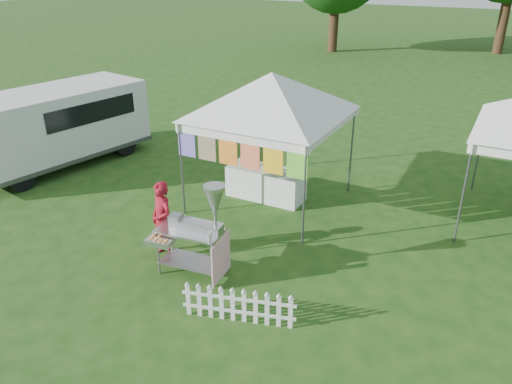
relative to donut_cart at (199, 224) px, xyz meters
The scene contains 7 objects.
ground 1.10m from the donut_cart, 137.67° to the right, with size 120.00×120.00×0.00m, color #1A4714.
canopy_main 3.80m from the donut_cart, 94.48° to the left, with size 4.24×4.24×3.45m.
donut_cart is the anchor object (origin of this frame).
vendor 1.07m from the donut_cart, 165.88° to the left, with size 0.55×0.36×1.50m, color maroon.
cargo_van 6.98m from the donut_cart, 156.54° to the left, with size 2.84×5.18×2.04m.
picket_fence 1.63m from the donut_cart, 32.59° to the right, with size 1.73×0.53×0.56m.
display_table 3.50m from the donut_cart, 97.39° to the left, with size 1.80×0.70×0.73m, color white.
Camera 1 is at (4.63, -5.90, 5.13)m, focal length 35.00 mm.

